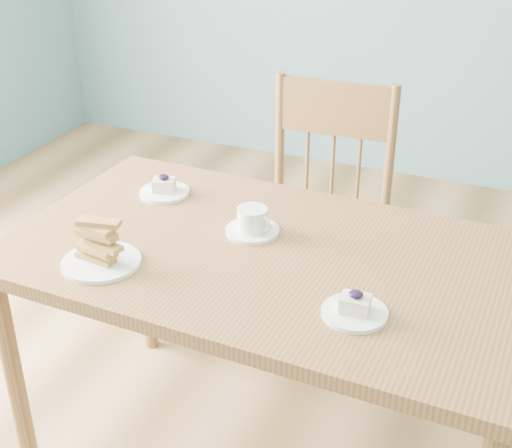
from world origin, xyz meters
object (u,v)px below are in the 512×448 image
object	(u,v)px
cheesecake_plate_near	(355,309)
biscotti_plate	(100,250)
cheesecake_plate_far	(164,189)
dining_table	(270,276)
dining_chair	(319,222)
coffee_cup	(253,223)

from	to	relation	value
cheesecake_plate_near	biscotti_plate	distance (m)	0.66
cheesecake_plate_near	biscotti_plate	xyz separation A→B (m)	(-0.66, -0.04, 0.03)
cheesecake_plate_far	biscotti_plate	bearing A→B (deg)	-82.33
dining_table	biscotti_plate	bearing A→B (deg)	-147.21
dining_chair	cheesecake_plate_near	bearing A→B (deg)	-69.56
cheesecake_plate_near	dining_table	bearing A→B (deg)	146.48
cheesecake_plate_far	biscotti_plate	size ratio (longest dim) A/B	0.76
dining_chair	cheesecake_plate_far	bearing A→B (deg)	-130.41
cheesecake_plate_near	biscotti_plate	size ratio (longest dim) A/B	0.75
cheesecake_plate_far	biscotti_plate	world-z (taller)	biscotti_plate
coffee_cup	biscotti_plate	bearing A→B (deg)	-114.72
biscotti_plate	dining_chair	bearing A→B (deg)	71.29
dining_table	coffee_cup	bearing A→B (deg)	138.92
dining_table	dining_chair	size ratio (longest dim) A/B	1.44
dining_table	cheesecake_plate_near	xyz separation A→B (m)	(0.28, -0.19, 0.09)
cheesecake_plate_far	coffee_cup	distance (m)	0.37
dining_chair	coffee_cup	size ratio (longest dim) A/B	6.68
dining_table	cheesecake_plate_far	bearing A→B (deg)	157.03
dining_chair	cheesecake_plate_far	xyz separation A→B (m)	(-0.36, -0.46, 0.26)
coffee_cup	biscotti_plate	distance (m)	0.42
dining_chair	cheesecake_plate_near	size ratio (longest dim) A/B	6.50
cheesecake_plate_far	dining_chair	bearing A→B (deg)	52.18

